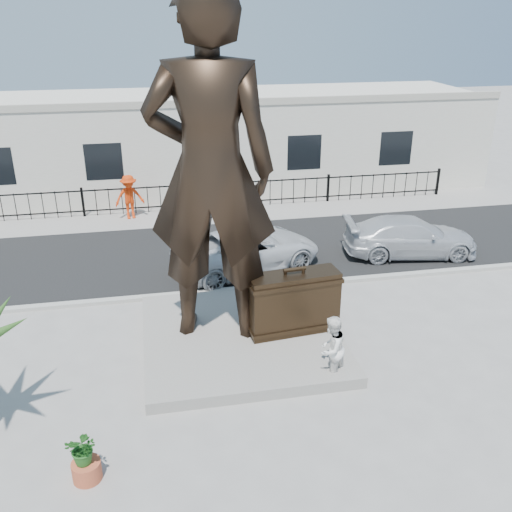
{
  "coord_description": "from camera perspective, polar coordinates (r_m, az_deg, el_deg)",
  "views": [
    {
      "loc": [
        -2.63,
        -11.57,
        8.34
      ],
      "look_at": [
        0.0,
        2.0,
        2.3
      ],
      "focal_mm": 40.0,
      "sensor_mm": 36.0,
      "label": 1
    }
  ],
  "objects": [
    {
      "name": "curb",
      "position": [
        18.27,
        -1.5,
        -3.35
      ],
      "size": [
        40.0,
        0.25,
        0.12
      ],
      "primitive_type": "cube",
      "color": "#A5A399",
      "rests_on": "ground"
    },
    {
      "name": "suitcase",
      "position": [
        15.22,
        3.77,
        -4.67
      ],
      "size": [
        2.47,
        1.01,
        1.69
      ],
      "primitive_type": "cube",
      "rotation": [
        0.0,
        0.0,
        0.1
      ],
      "color": "black",
      "rests_on": "plinth"
    },
    {
      "name": "fence",
      "position": [
        25.71,
        -4.61,
        6.01
      ],
      "size": [
        22.0,
        0.1,
        1.2
      ],
      "primitive_type": "cube",
      "color": "black",
      "rests_on": "ground"
    },
    {
      "name": "planter",
      "position": [
        12.11,
        -16.56,
        -19.87
      ],
      "size": [
        0.56,
        0.56,
        0.4
      ],
      "primitive_type": "cylinder",
      "color": "#B74F30",
      "rests_on": "ground"
    },
    {
      "name": "plinth",
      "position": [
        15.57,
        -1.47,
        -8.14
      ],
      "size": [
        5.2,
        5.2,
        0.3
      ],
      "primitive_type": "cube",
      "color": "gray",
      "rests_on": "ground"
    },
    {
      "name": "tourist",
      "position": [
        13.92,
        7.53,
        -9.19
      ],
      "size": [
        1.04,
        1.03,
        1.7
      ],
      "primitive_type": "imported",
      "rotation": [
        0.0,
        0.0,
        3.89
      ],
      "color": "white",
      "rests_on": "ground"
    },
    {
      "name": "street",
      "position": [
        21.43,
        -3.05,
        0.69
      ],
      "size": [
        40.0,
        7.0,
        0.01
      ],
      "primitive_type": "cube",
      "color": "black",
      "rests_on": "ground"
    },
    {
      "name": "shrub",
      "position": [
        11.75,
        -16.87,
        -17.95
      ],
      "size": [
        0.76,
        0.72,
        0.68
      ],
      "primitive_type": "imported",
      "rotation": [
        0.0,
        0.0,
        -0.39
      ],
      "color": "#225A1D",
      "rests_on": "planter"
    },
    {
      "name": "worker",
      "position": [
        24.86,
        -12.54,
        5.79
      ],
      "size": [
        1.34,
        0.94,
        1.9
      ],
      "primitive_type": "imported",
      "rotation": [
        0.0,
        0.0,
        0.2
      ],
      "color": "red",
      "rests_on": "far_sidewalk"
    },
    {
      "name": "statue",
      "position": [
        14.0,
        -4.62,
        8.45
      ],
      "size": [
        3.59,
        2.75,
        8.8
      ],
      "primitive_type": "imported",
      "rotation": [
        0.0,
        0.0,
        2.92
      ],
      "color": "black",
      "rests_on": "plinth"
    },
    {
      "name": "car_silver",
      "position": [
        21.44,
        15.18,
        1.89
      ],
      "size": [
        5.01,
        2.58,
        1.39
      ],
      "primitive_type": "imported",
      "rotation": [
        0.0,
        0.0,
        1.43
      ],
      "color": "silver",
      "rests_on": "street"
    },
    {
      "name": "car_white",
      "position": [
        19.58,
        -0.85,
        0.71
      ],
      "size": [
        5.59,
        3.81,
        1.42
      ],
      "primitive_type": "imported",
      "rotation": [
        0.0,
        0.0,
        1.88
      ],
      "color": "silver",
      "rests_on": "street"
    },
    {
      "name": "ground",
      "position": [
        14.51,
        1.53,
        -11.51
      ],
      "size": [
        100.0,
        100.0,
        0.0
      ],
      "primitive_type": "plane",
      "color": "#9E9991",
      "rests_on": "ground"
    },
    {
      "name": "building",
      "position": [
        29.34,
        -5.7,
        11.42
      ],
      "size": [
        28.0,
        7.0,
        4.4
      ],
      "primitive_type": "cube",
      "color": "silver",
      "rests_on": "ground"
    },
    {
      "name": "far_sidewalk",
      "position": [
        25.14,
        -4.35,
        4.19
      ],
      "size": [
        40.0,
        2.5,
        0.02
      ],
      "primitive_type": "cube",
      "color": "#9E9991",
      "rests_on": "ground"
    }
  ]
}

